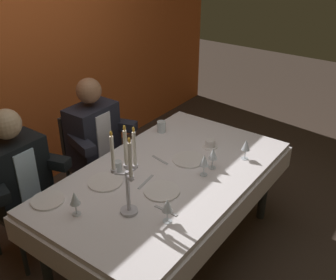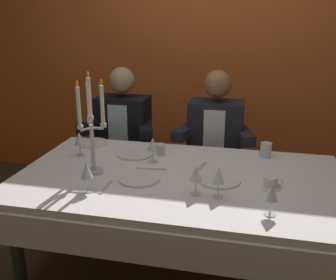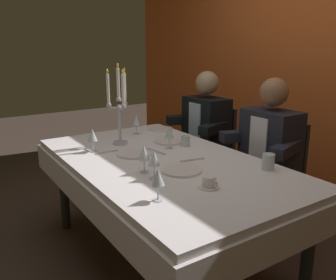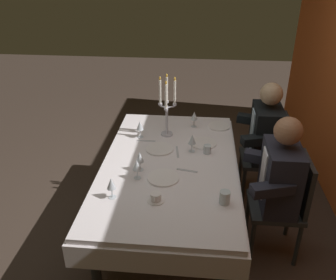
% 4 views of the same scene
% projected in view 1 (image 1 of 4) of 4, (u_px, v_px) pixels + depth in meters
% --- Properties ---
extents(ground_plane, '(12.00, 12.00, 0.00)m').
position_uv_depth(ground_plane, '(168.00, 250.00, 3.22)').
color(ground_plane, '#41332A').
extents(back_wall, '(6.00, 0.12, 2.70)m').
position_uv_depth(back_wall, '(12.00, 52.00, 3.44)').
color(back_wall, orange).
rests_on(back_wall, ground_plane).
extents(dining_table, '(1.94, 1.14, 0.74)m').
position_uv_depth(dining_table, '(167.00, 187.00, 2.93)').
color(dining_table, white).
rests_on(dining_table, ground_plane).
extents(candelabra, '(0.15, 0.17, 0.60)m').
position_uv_depth(candelabra, '(127.00, 176.00, 2.35)').
color(candelabra, silver).
rests_on(candelabra, dining_table).
extents(dinner_plate_0, '(0.24, 0.24, 0.01)m').
position_uv_depth(dinner_plate_0, '(162.00, 191.00, 2.67)').
color(dinner_plate_0, white).
rests_on(dinner_plate_0, dining_table).
extents(dinner_plate_1, '(0.25, 0.25, 0.01)m').
position_uv_depth(dinner_plate_1, '(189.00, 160.00, 3.03)').
color(dinner_plate_1, white).
rests_on(dinner_plate_1, dining_table).
extents(dinner_plate_2, '(0.24, 0.24, 0.01)m').
position_uv_depth(dinner_plate_2, '(105.00, 182.00, 2.76)').
color(dinner_plate_2, white).
rests_on(dinner_plate_2, dining_table).
extents(dinner_plate_3, '(0.22, 0.22, 0.01)m').
position_uv_depth(dinner_plate_3, '(48.00, 200.00, 2.58)').
color(dinner_plate_3, white).
rests_on(dinner_plate_3, dining_table).
extents(wine_glass_0, '(0.07, 0.07, 0.16)m').
position_uv_depth(wine_glass_0, '(204.00, 161.00, 2.80)').
color(wine_glass_0, silver).
rests_on(wine_glass_0, dining_table).
extents(wine_glass_1, '(0.07, 0.07, 0.16)m').
position_uv_depth(wine_glass_1, '(75.00, 199.00, 2.41)').
color(wine_glass_1, silver).
rests_on(wine_glass_1, dining_table).
extents(wine_glass_2, '(0.07, 0.07, 0.16)m').
position_uv_depth(wine_glass_2, '(167.00, 206.00, 2.35)').
color(wine_glass_2, silver).
rests_on(wine_glass_2, dining_table).
extents(wine_glass_3, '(0.07, 0.07, 0.16)m').
position_uv_depth(wine_glass_3, '(246.00, 145.00, 3.00)').
color(wine_glass_3, silver).
rests_on(wine_glass_3, dining_table).
extents(wine_glass_4, '(0.07, 0.07, 0.16)m').
position_uv_depth(wine_glass_4, '(129.00, 164.00, 2.77)').
color(wine_glass_4, silver).
rests_on(wine_glass_4, dining_table).
extents(wine_glass_5, '(0.07, 0.07, 0.16)m').
position_uv_depth(wine_glass_5, '(213.00, 154.00, 2.88)').
color(wine_glass_5, silver).
rests_on(wine_glass_5, dining_table).
extents(water_tumbler_0, '(0.07, 0.07, 0.10)m').
position_uv_depth(water_tumbler_0, '(161.00, 127.00, 3.43)').
color(water_tumbler_0, silver).
rests_on(water_tumbler_0, dining_table).
extents(water_tumbler_1, '(0.07, 0.07, 0.08)m').
position_uv_depth(water_tumbler_1, '(117.00, 166.00, 2.88)').
color(water_tumbler_1, silver).
rests_on(water_tumbler_1, dining_table).
extents(coffee_cup_0, '(0.13, 0.12, 0.06)m').
position_uv_depth(coffee_cup_0, '(210.00, 144.00, 3.21)').
color(coffee_cup_0, white).
rests_on(coffee_cup_0, dining_table).
extents(fork_0, '(0.05, 0.17, 0.01)m').
position_uv_depth(fork_0, '(160.00, 160.00, 3.03)').
color(fork_0, '#B7B7BC').
rests_on(fork_0, dining_table).
extents(knife_1, '(0.19, 0.04, 0.01)m').
position_uv_depth(knife_1, '(146.00, 182.00, 2.77)').
color(knife_1, '#B7B7BC').
rests_on(knife_1, dining_table).
extents(fork_2, '(0.02, 0.17, 0.01)m').
position_uv_depth(fork_2, '(166.00, 211.00, 2.49)').
color(fork_2, '#B7B7BC').
rests_on(fork_2, dining_table).
extents(seated_diner_0, '(0.63, 0.48, 1.24)m').
position_uv_depth(seated_diner_0, '(16.00, 174.00, 2.88)').
color(seated_diner_0, '#26292A').
rests_on(seated_diner_0, ground_plane).
extents(seated_diner_1, '(0.63, 0.48, 1.24)m').
position_uv_depth(seated_diner_1, '(93.00, 134.00, 3.42)').
color(seated_diner_1, '#26292A').
rests_on(seated_diner_1, ground_plane).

